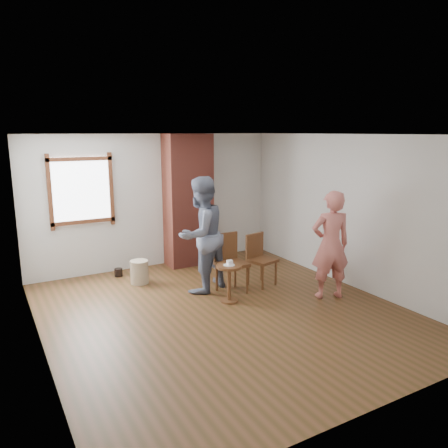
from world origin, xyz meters
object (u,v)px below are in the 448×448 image
Objects in this scene: dining_chair_right at (259,256)px; man at (201,235)px; side_table at (229,277)px; person_pink at (330,245)px; stoneware_crock at (139,272)px; dining_chair_left at (229,259)px.

man reaches higher than dining_chair_right.
person_pink is (1.51, -0.62, 0.47)m from side_table.
man is at bearing -18.31° from person_pink.
stoneware_crock is at bearing -21.65° from person_pink.
dining_chair_right is at bearing -30.48° from stoneware_crock.
person_pink reaches higher than side_table.
stoneware_crock is 0.46× the size of dining_chair_right.
dining_chair_left reaches higher than dining_chair_right.
side_table reaches higher than stoneware_crock.
person_pink is at bearing -41.50° from dining_chair_left.
man reaches higher than side_table.
man is at bearing -47.00° from stoneware_crock.
stoneware_crock is at bearing 136.15° from dining_chair_right.
person_pink reaches higher than stoneware_crock.
man is 1.11× the size of person_pink.
man is (-1.02, 0.21, 0.46)m from dining_chair_right.
dining_chair_left is 1.63× the size of side_table.
dining_chair_left is 0.56× the size of person_pink.
stoneware_crock is 3.33m from person_pink.
man reaches higher than stoneware_crock.
stoneware_crock is 0.21× the size of man.
person_pink is at bearing -22.27° from side_table.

